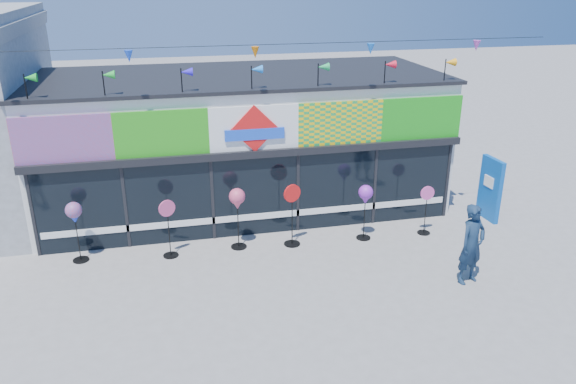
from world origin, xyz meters
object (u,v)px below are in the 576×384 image
object	(u,v)px
spinner_1	(169,227)
adult_man	(472,244)
spinner_3	(292,213)
spinner_5	(426,209)
spinner_2	(237,201)
blue_sign	(490,189)
spinner_0	(74,214)
spinner_4	(366,196)

from	to	relation	value
spinner_1	adult_man	xyz separation A→B (m)	(6.94, -2.91, 0.15)
spinner_3	spinner_5	distance (m)	3.84
spinner_3	spinner_5	size ratio (longest dim) A/B	1.22
spinner_2	spinner_3	bearing A→B (deg)	-6.33
blue_sign	spinner_0	world-z (taller)	blue_sign
spinner_4	spinner_5	bearing A→B (deg)	-2.53
spinner_0	spinner_3	bearing A→B (deg)	-3.32
spinner_0	spinner_2	size ratio (longest dim) A/B	0.96
spinner_1	spinner_5	bearing A→B (deg)	-1.70
blue_sign	spinner_4	bearing A→B (deg)	-176.90
spinner_3	spinner_5	world-z (taller)	spinner_3
spinner_3	spinner_4	world-z (taller)	spinner_3
spinner_3	spinner_4	distance (m)	2.07
blue_sign	spinner_3	distance (m)	6.16
adult_man	spinner_0	bearing A→B (deg)	142.07
blue_sign	spinner_1	size ratio (longest dim) A/B	1.20
spinner_5	adult_man	xyz separation A→B (m)	(-0.15, -2.70, 0.23)
spinner_5	blue_sign	bearing A→B (deg)	13.42
spinner_0	blue_sign	bearing A→B (deg)	0.40
spinner_0	spinner_4	distance (m)	7.59
spinner_0	adult_man	world-z (taller)	adult_man
adult_man	spinner_1	bearing A→B (deg)	138.31
spinner_2	adult_man	world-z (taller)	adult_man
spinner_2	spinner_4	distance (m)	3.49
spinner_0	spinner_1	size ratio (longest dim) A/B	1.03
spinner_4	spinner_5	distance (m)	1.87
spinner_0	spinner_4	world-z (taller)	spinner_0
spinner_0	adult_man	xyz separation A→B (m)	(9.22, -3.17, -0.31)
spinner_3	spinner_5	xyz separation A→B (m)	(3.83, -0.15, -0.17)
spinner_1	spinner_2	xyz separation A→B (m)	(1.82, 0.10, 0.52)
spinner_2	spinner_5	xyz separation A→B (m)	(5.28, -0.31, -0.60)
spinner_1	spinner_4	distance (m)	5.32
spinner_0	spinner_5	distance (m)	9.40
spinner_3	spinner_5	bearing A→B (deg)	-2.25
adult_man	spinner_5	bearing A→B (deg)	67.82
spinner_2	adult_man	size ratio (longest dim) A/B	0.86
blue_sign	spinner_1	bearing A→B (deg)	178.61
blue_sign	spinner_0	size ratio (longest dim) A/B	1.17
spinner_1	spinner_3	distance (m)	3.26
spinner_1	spinner_4	world-z (taller)	spinner_4
blue_sign	spinner_2	bearing A→B (deg)	178.35
spinner_2	spinner_3	size ratio (longest dim) A/B	0.97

